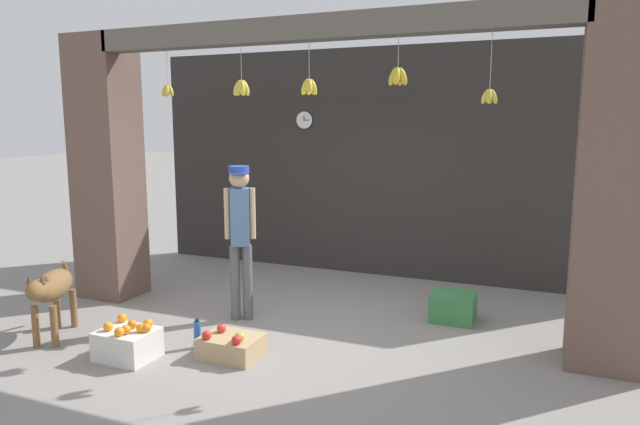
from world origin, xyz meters
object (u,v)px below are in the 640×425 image
object	(u,v)px
fruit_crate_apples	(231,346)
water_bottle	(197,334)
dog	(52,289)
fruit_crate_oranges	(128,343)
shopkeeper	(240,229)
wall_clock	(304,120)
produce_box_green	(453,307)

from	to	relation	value
fruit_crate_apples	water_bottle	bearing A→B (deg)	171.89
dog	fruit_crate_oranges	world-z (taller)	dog
shopkeeper	wall_clock	bearing A→B (deg)	-110.12
shopkeeper	water_bottle	size ratio (longest dim) A/B	5.85
fruit_crate_oranges	wall_clock	bearing A→B (deg)	87.77
fruit_crate_apples	water_bottle	xyz separation A→B (m)	(-0.42, 0.06, 0.03)
wall_clock	fruit_crate_oranges	bearing A→B (deg)	-92.23
dog	wall_clock	size ratio (longest dim) A/B	3.75
fruit_crate_oranges	wall_clock	size ratio (longest dim) A/B	1.95
produce_box_green	wall_clock	xyz separation A→B (m)	(-2.51, 1.54, 2.08)
water_bottle	dog	bearing A→B (deg)	-166.97
shopkeeper	water_bottle	xyz separation A→B (m)	(0.02, -0.90, -0.90)
water_bottle	wall_clock	size ratio (longest dim) A/B	1.12
shopkeeper	wall_clock	distance (m)	2.71
water_bottle	fruit_crate_oranges	bearing A→B (deg)	-135.02
fruit_crate_oranges	dog	bearing A→B (deg)	173.91
fruit_crate_apples	fruit_crate_oranges	bearing A→B (deg)	-155.52
shopkeeper	produce_box_green	size ratio (longest dim) A/B	3.65
shopkeeper	water_bottle	world-z (taller)	shopkeeper
shopkeeper	wall_clock	world-z (taller)	wall_clock
shopkeeper	water_bottle	bearing A→B (deg)	64.30
fruit_crate_oranges	produce_box_green	xyz separation A→B (m)	(2.65, 2.23, 0.00)
dog	produce_box_green	bearing A→B (deg)	92.55
dog	produce_box_green	size ratio (longest dim) A/B	2.09
fruit_crate_apples	produce_box_green	world-z (taller)	produce_box_green
wall_clock	dog	bearing A→B (deg)	-108.09
produce_box_green	wall_clock	distance (m)	3.60
fruit_crate_apples	produce_box_green	xyz separation A→B (m)	(1.77, 1.83, 0.05)
dog	shopkeeper	world-z (taller)	shopkeeper
produce_box_green	water_bottle	bearing A→B (deg)	-141.05
produce_box_green	wall_clock	bearing A→B (deg)	148.45
dog	fruit_crate_apples	size ratio (longest dim) A/B	1.79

